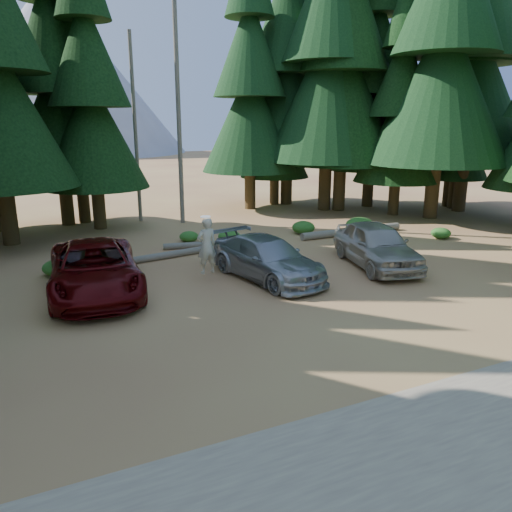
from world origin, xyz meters
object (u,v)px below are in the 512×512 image
object	(u,v)px
silver_minivan_right	(376,245)
silver_minivan_center	(267,258)
red_pickup	(95,269)
log_left	(162,256)
frisbee_player	(207,246)
log_right	(352,231)
log_mid	(201,245)

from	to	relation	value
silver_minivan_right	silver_minivan_center	bearing A→B (deg)	-171.20
red_pickup	log_left	size ratio (longest dim) A/B	1.50
silver_minivan_right	frisbee_player	distance (m)	6.61
log_right	log_mid	bearing A→B (deg)	173.92
log_mid	log_right	world-z (taller)	log_right
log_left	log_mid	xyz separation A→B (m)	(2.10, 1.17, -0.00)
frisbee_player	log_right	world-z (taller)	frisbee_player
log_left	log_mid	distance (m)	2.40
frisbee_player	log_left	distance (m)	3.61
red_pickup	log_mid	world-z (taller)	red_pickup
red_pickup	log_left	distance (m)	4.41
log_left	log_mid	bearing A→B (deg)	19.28
red_pickup	silver_minivan_right	xyz separation A→B (m)	(10.27, -1.31, 0.02)
frisbee_player	log_mid	distance (m)	4.84
log_right	red_pickup	bearing A→B (deg)	-164.83
silver_minivan_center	log_right	xyz separation A→B (m)	(6.94, 4.54, -0.55)
red_pickup	log_left	bearing A→B (deg)	51.79
log_left	red_pickup	bearing A→B (deg)	-143.38
silver_minivan_center	silver_minivan_right	xyz separation A→B (m)	(4.51, -0.38, 0.11)
log_left	silver_minivan_right	bearing A→B (deg)	-41.40
log_left	log_right	bearing A→B (deg)	-7.17
silver_minivan_center	log_left	bearing A→B (deg)	112.86
red_pickup	silver_minivan_right	bearing A→B (deg)	-1.92
silver_minivan_center	frisbee_player	world-z (taller)	frisbee_player
frisbee_player	red_pickup	bearing A→B (deg)	-11.02
silver_minivan_center	silver_minivan_right	bearing A→B (deg)	-15.91
silver_minivan_right	log_left	size ratio (longest dim) A/B	1.25
silver_minivan_right	log_left	world-z (taller)	silver_minivan_right
red_pickup	frisbee_player	size ratio (longest dim) A/B	2.95
red_pickup	log_right	distance (m)	13.22
silver_minivan_right	log_right	distance (m)	5.53
silver_minivan_center	red_pickup	bearing A→B (deg)	159.64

